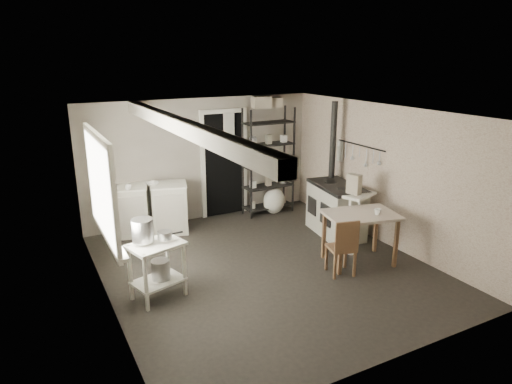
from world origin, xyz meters
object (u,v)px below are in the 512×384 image
stove (336,210)px  chair (341,242)px  prep_table (158,269)px  stockpot (143,230)px  base_cabinets (150,208)px  flour_sack (274,202)px  work_table (359,239)px  shelf_rack (268,166)px

stove → chair: 1.54m
prep_table → stockpot: stockpot is taller
chair → stove: bearing=68.6°
stockpot → base_cabinets: 2.36m
prep_table → flour_sack: 3.69m
work_table → flour_sack: 2.55m
prep_table → shelf_rack: size_ratio=0.36×
shelf_rack → flour_sack: (0.07, -0.11, -0.71)m
stove → shelf_rack: bearing=115.5°
stockpot → work_table: (3.13, -0.47, -0.56)m
shelf_rack → work_table: (0.09, -2.66, -0.57)m
stockpot → stove: 3.63m
prep_table → stove: stove is taller
base_cabinets → work_table: base_cabinets is taller
stockpot → shelf_rack: (3.05, 2.20, 0.01)m
stockpot → flour_sack: bearing=33.7°
prep_table → stockpot: size_ratio=2.57×
work_table → stockpot: bearing=171.6°
chair → shelf_rack: bearing=95.5°
stockpot → flour_sack: 3.81m
flour_sack → stockpot: bearing=-146.3°
shelf_rack → work_table: bearing=-89.2°
shelf_rack → stove: shelf_rack is taller
base_cabinets → flour_sack: 2.46m
base_cabinets → shelf_rack: 2.42m
stockpot → shelf_rack: bearing=35.8°
stockpot → shelf_rack: shelf_rack is taller
prep_table → shelf_rack: shelf_rack is taller
base_cabinets → flour_sack: (2.45, -0.13, -0.22)m
stockpot → shelf_rack: 3.75m
prep_table → base_cabinets: (0.54, 2.29, 0.06)m
stockpot → work_table: stockpot is taller
stove → prep_table: bearing=-160.2°
base_cabinets → prep_table: bearing=-86.8°
base_cabinets → chair: chair is taller
stove → chair: (-0.88, -1.27, 0.04)m
stockpot → prep_table: bearing=-29.8°
stockpot → base_cabinets: bearing=73.1°
shelf_rack → stove: (0.49, -1.56, -0.51)m
work_table → base_cabinets: bearing=132.6°
stockpot → stove: stockpot is taller
base_cabinets → chair: 3.47m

